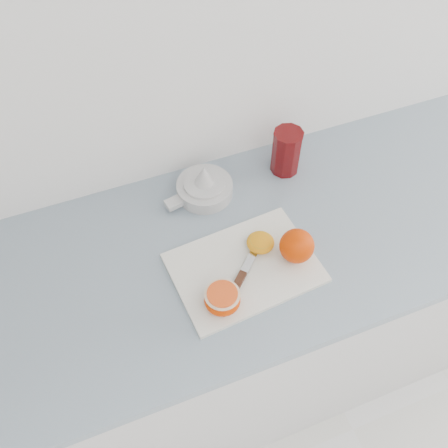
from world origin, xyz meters
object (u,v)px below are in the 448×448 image
object	(u,v)px
cutting_board	(244,268)
red_tumbler	(286,153)
counter	(264,311)
half_orange	(222,299)
citrus_juicer	(204,187)

from	to	relation	value
cutting_board	red_tumbler	size ratio (longest dim) A/B	2.54
counter	cutting_board	bearing A→B (deg)	-146.82
cutting_board	red_tumbler	xyz separation A→B (m)	(0.24, 0.27, 0.06)
cutting_board	half_orange	world-z (taller)	half_orange
citrus_juicer	red_tumbler	distance (m)	0.25
half_orange	counter	bearing A→B (deg)	36.81
counter	red_tumbler	bearing A→B (deg)	58.47
citrus_juicer	half_orange	bearing A→B (deg)	-103.07
counter	half_orange	distance (m)	0.55
counter	red_tumbler	distance (m)	0.56
red_tumbler	counter	bearing A→B (deg)	-121.53
citrus_juicer	cutting_board	bearing A→B (deg)	-88.14
cutting_board	red_tumbler	world-z (taller)	red_tumbler
counter	citrus_juicer	xyz separation A→B (m)	(-0.13, 0.19, 0.47)
counter	red_tumbler	xyz separation A→B (m)	(0.12, 0.19, 0.51)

